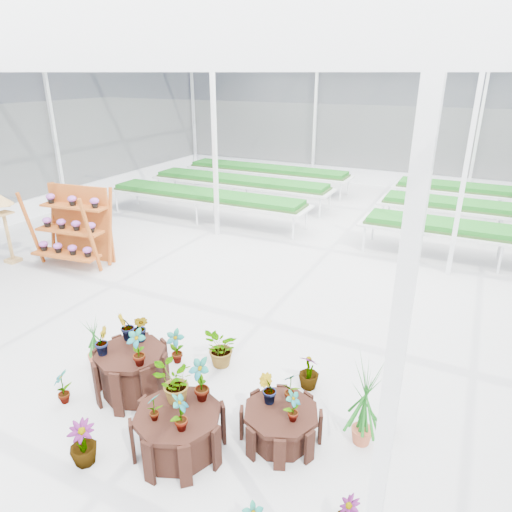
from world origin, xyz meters
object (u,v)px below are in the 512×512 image
at_px(bird_table, 6,229).
at_px(plinth_mid, 179,432).
at_px(plinth_tall, 132,372).
at_px(plinth_low, 281,425).
at_px(shelf_rack, 71,228).

bearing_deg(bird_table, plinth_mid, -28.43).
xyz_separation_m(plinth_tall, plinth_mid, (1.20, -0.60, -0.06)).
relative_size(plinth_tall, plinth_mid, 0.93).
distance_m(plinth_low, bird_table, 8.34).
xyz_separation_m(shelf_rack, bird_table, (-1.47, -0.55, -0.07)).
relative_size(plinth_low, bird_table, 0.58).
xyz_separation_m(plinth_low, bird_table, (-7.96, 2.39, 0.61)).
relative_size(shelf_rack, bird_table, 1.09).
bearing_deg(plinth_low, bird_table, 163.28).
distance_m(plinth_tall, plinth_mid, 1.34).
xyz_separation_m(plinth_mid, plinth_low, (1.00, 0.70, -0.06)).
bearing_deg(shelf_rack, plinth_mid, -41.17).
distance_m(plinth_mid, shelf_rack, 6.62).
bearing_deg(plinth_tall, plinth_low, 2.60).
height_order(plinth_mid, bird_table, bird_table).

